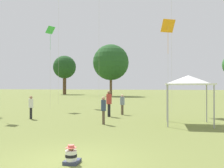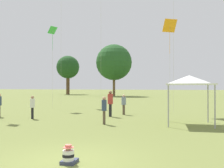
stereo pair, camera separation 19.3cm
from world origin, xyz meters
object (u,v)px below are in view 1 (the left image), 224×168
(person_standing_0, at_px, (104,107))
(canopy_tent, at_px, (188,81))
(seated_toddler, at_px, (71,156))
(kite_2, at_px, (168,28))
(distant_tree_2, at_px, (65,67))
(person_standing_3, at_px, (122,103))
(kite_0, at_px, (50,33))
(person_standing_2, at_px, (109,101))
(person_standing_6, at_px, (31,105))
(distant_tree_1, at_px, (111,62))

(person_standing_0, height_order, canopy_tent, canopy_tent)
(seated_toddler, height_order, kite_2, kite_2)
(distant_tree_2, bearing_deg, canopy_tent, -59.25)
(seated_toddler, relative_size, canopy_tent, 0.20)
(seated_toddler, relative_size, person_standing_3, 0.36)
(person_standing_3, distance_m, kite_0, 10.56)
(distant_tree_2, bearing_deg, person_standing_2, -62.83)
(person_standing_0, bearing_deg, distant_tree_2, 13.29)
(canopy_tent, height_order, kite_0, kite_0)
(person_standing_6, xyz_separation_m, distant_tree_1, (-4.31, 40.33, 6.51))
(kite_2, bearing_deg, canopy_tent, 117.01)
(seated_toddler, xyz_separation_m, person_standing_0, (-1.13, 7.56, 0.75))
(kite_2, xyz_separation_m, distant_tree_1, (-13.13, 34.36, 0.50))
(person_standing_3, bearing_deg, person_standing_0, 0.31)
(canopy_tent, height_order, distant_tree_1, distant_tree_1)
(kite_0, height_order, distant_tree_2, distant_tree_2)
(canopy_tent, bearing_deg, distant_tree_1, 109.59)
(person_standing_2, relative_size, person_standing_6, 1.20)
(distant_tree_2, bearing_deg, kite_2, -56.96)
(seated_toddler, bearing_deg, distant_tree_2, 111.74)
(seated_toddler, distance_m, person_standing_2, 11.47)
(distant_tree_1, bearing_deg, kite_0, -86.49)
(kite_0, bearing_deg, canopy_tent, 127.36)
(canopy_tent, bearing_deg, distant_tree_2, 120.75)
(person_standing_6, relative_size, kite_0, 0.20)
(person_standing_0, distance_m, person_standing_2, 3.79)
(seated_toddler, distance_m, kite_2, 16.41)
(kite_0, xyz_separation_m, distant_tree_1, (-2.02, 33.01, 0.13))
(person_standing_0, bearing_deg, distant_tree_1, 0.41)
(seated_toddler, bearing_deg, kite_0, 116.39)
(person_standing_3, height_order, kite_2, kite_2)
(person_standing_3, height_order, canopy_tent, canopy_tent)
(kite_0, xyz_separation_m, distant_tree_2, (-16.72, 41.44, -0.15))
(seated_toddler, xyz_separation_m, person_standing_2, (-1.74, 11.30, 0.89))
(person_standing_0, distance_m, person_standing_6, 5.51)
(person_standing_3, relative_size, distant_tree_1, 0.14)
(person_standing_2, xyz_separation_m, distant_tree_1, (-9.06, 37.84, 6.32))
(person_standing_0, bearing_deg, kite_0, 29.06)
(kite_0, xyz_separation_m, kite_2, (11.11, -1.35, -0.37))
(person_standing_0, distance_m, distant_tree_2, 55.97)
(person_standing_6, relative_size, canopy_tent, 0.55)
(person_standing_6, xyz_separation_m, kite_2, (8.83, 5.97, 6.01))
(seated_toddler, height_order, person_standing_2, person_standing_2)
(person_standing_6, height_order, distant_tree_1, distant_tree_1)
(person_standing_3, bearing_deg, person_standing_2, -23.59)
(person_standing_0, bearing_deg, person_standing_3, -13.41)
(person_standing_3, bearing_deg, canopy_tent, 49.59)
(person_standing_2, height_order, distant_tree_1, distant_tree_1)
(person_standing_2, relative_size, canopy_tent, 0.66)
(person_standing_0, xyz_separation_m, distant_tree_1, (-9.67, 41.58, 6.46))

